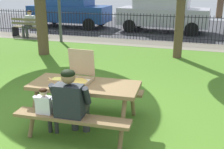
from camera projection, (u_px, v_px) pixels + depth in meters
The scene contains 13 objects.
ground at pixel (102, 88), 6.56m from camera, with size 28.00×11.92×0.02m, color #4A7A24.
cobblestone_walkway at pixel (144, 44), 11.32m from camera, with size 28.00×1.40×0.01m, color gray.
street_asphalt at pixel (160, 27), 15.53m from camera, with size 28.00×7.89×0.01m, color #38383D.
picnic_table_foreground at pixel (85, 93), 4.61m from camera, with size 1.88×1.57×0.79m.
pizza_box_open at pixel (78, 76), 4.62m from camera, with size 0.48×0.52×0.52m.
pizza_slice_on_table at pixel (56, 79), 4.78m from camera, with size 0.28×0.29×0.02m.
adult_at_table at pixel (72, 102), 4.14m from camera, with size 0.62×0.61×1.19m.
child_at_table at pixel (47, 108), 4.25m from camera, with size 0.36×0.35×0.87m.
iron_fence_streetside at pixel (148, 27), 11.77m from camera, with size 21.65×0.03×1.14m.
park_bench_left at pixel (29, 28), 12.58m from camera, with size 1.61×0.51×0.85m.
person_on_park_bench at pixel (29, 22), 12.52m from camera, with size 0.63×0.62×1.19m.
parked_car_far_left at pixel (69, 9), 15.26m from camera, with size 4.41×1.93×1.94m.
parked_car_left at pixel (163, 11), 13.79m from camera, with size 4.49×2.09×1.94m.
Camera 1 is at (2.07, -3.81, 2.35)m, focal length 44.33 mm.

